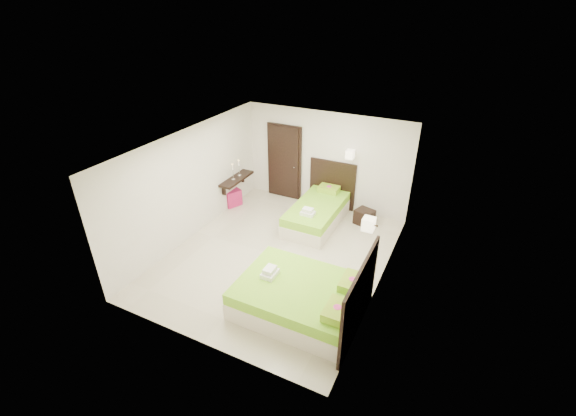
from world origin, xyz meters
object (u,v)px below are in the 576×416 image
at_px(nightstand, 364,217).
at_px(ottoman, 231,197).
at_px(bed_double, 304,297).
at_px(bed_single, 318,211).

relative_size(nightstand, ottoman, 0.96).
bearing_deg(nightstand, bed_double, -73.94).
bearing_deg(bed_single, bed_double, -72.15).
relative_size(bed_single, ottoman, 4.73).
bearing_deg(bed_double, ottoman, 140.45).
xyz_separation_m(bed_double, ottoman, (-3.53, 2.91, -0.10)).
distance_m(bed_double, nightstand, 3.53).
height_order(bed_double, ottoman, bed_double).
relative_size(bed_double, ottoman, 4.94).
bearing_deg(bed_double, bed_single, 107.85).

